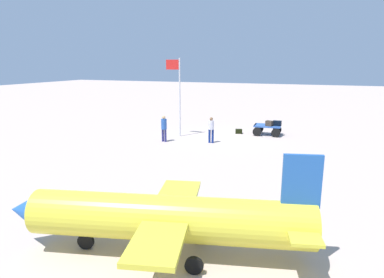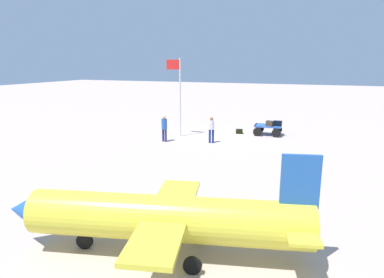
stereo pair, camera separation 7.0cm
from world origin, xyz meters
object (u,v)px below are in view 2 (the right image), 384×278
suitcase_dark (278,123)px  worker_lead (211,128)px  suitcase_maroon (270,123)px  worker_trailing (164,127)px  luggage_cart (268,128)px  suitcase_navy (239,131)px  flagpole (178,90)px  airplane_near (158,217)px

suitcase_dark → worker_lead: 5.03m
suitcase_dark → suitcase_maroon: (0.49, 0.27, 0.01)m
suitcase_dark → worker_trailing: 7.70m
suitcase_maroon → worker_lead: bearing=47.6°
luggage_cart → suitcase_dark: bearing=175.8°
suitcase_navy → flagpole: 5.22m
flagpole → suitcase_maroon: bearing=-158.9°
suitcase_maroon → flagpole: flagpole is taller
suitcase_dark → suitcase_navy: (2.58, 0.17, -0.71)m
suitcase_dark → suitcase_maroon: 0.56m
suitcase_maroon → worker_trailing: (5.88, 4.04, 0.10)m
luggage_cart → suitcase_dark: 0.76m
suitcase_maroon → worker_trailing: 7.14m
suitcase_dark → worker_trailing: bearing=34.1°
suitcase_navy → worker_trailing: worker_trailing is taller
suitcase_navy → flagpole: (3.62, 2.30, 2.97)m
luggage_cart → worker_lead: bearing=51.8°
suitcase_maroon → airplane_near: size_ratio=0.06×
suitcase_dark → suitcase_maroon: bearing=29.1°
luggage_cart → flagpole: 6.63m
suitcase_dark → flagpole: 7.05m
suitcase_maroon → flagpole: bearing=21.1°
worker_lead → airplane_near: bearing=101.8°
worker_trailing → airplane_near: (-5.43, 11.56, 0.07)m
suitcase_maroon → worker_lead: worker_lead is taller
worker_lead → luggage_cart: bearing=-128.2°
luggage_cart → flagpole: flagpole is taller
airplane_near → worker_lead: bearing=-78.2°
worker_trailing → flagpole: size_ratio=0.32×
suitcase_maroon → airplane_near: bearing=88.3°
suitcase_dark → suitcase_navy: 2.68m
luggage_cart → worker_trailing: worker_trailing is taller
worker_trailing → suitcase_navy: bearing=-132.5°
suitcase_dark → airplane_near: (0.95, 15.88, 0.17)m
suitcase_navy → worker_trailing: 5.68m
airplane_near → flagpole: flagpole is taller
suitcase_maroon → suitcase_navy: suitcase_maroon is taller
suitcase_dark → worker_lead: bearing=45.6°
luggage_cart → suitcase_navy: luggage_cart is taller
suitcase_maroon → airplane_near: airplane_near is taller
suitcase_navy → worker_lead: 3.63m
suitcase_navy → airplane_near: size_ratio=0.07×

